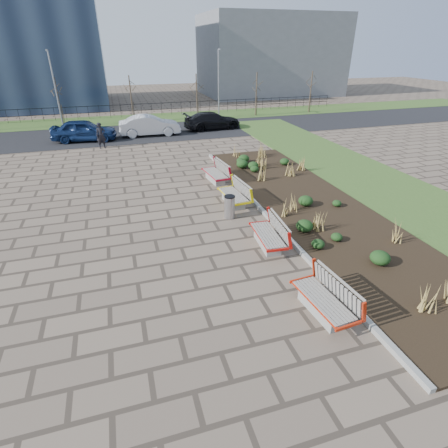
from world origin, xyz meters
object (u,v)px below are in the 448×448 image
object	(u,v)px
pedestrian	(101,136)
car_blue	(84,130)
bench_d	(215,172)
car_silver	(150,125)
car_black	(212,121)
bench_a	(323,298)
lamp_east	(219,85)
bench_c	(233,194)
litter_bin	(229,207)
bench_b	(268,233)
lamp_west	(56,91)

from	to	relation	value
pedestrian	car_blue	world-z (taller)	pedestrian
bench_d	car_silver	xyz separation A→B (m)	(-2.11, 11.45, 0.29)
car_blue	car_black	world-z (taller)	car_blue
bench_a	car_blue	size ratio (longest dim) A/B	0.46
car_silver	lamp_east	xyz separation A→B (m)	(7.11, 5.04, 2.25)
bench_c	car_black	xyz separation A→B (m)	(3.20, 15.28, 0.22)
pedestrian	bench_c	bearing A→B (deg)	-77.41
car_blue	lamp_east	size ratio (longest dim) A/B	0.76
litter_bin	car_blue	distance (m)	16.68
bench_d	lamp_east	size ratio (longest dim) A/B	0.35
bench_b	bench_c	size ratio (longest dim) A/B	1.00
bench_a	litter_bin	distance (m)	6.33
bench_b	pedestrian	distance (m)	16.57
bench_c	lamp_east	size ratio (longest dim) A/B	0.35
litter_bin	car_silver	size ratio (longest dim) A/B	0.20
bench_a	bench_c	xyz separation A→B (m)	(0.00, 7.58, 0.00)
pedestrian	bench_b	bearing A→B (deg)	-83.31
litter_bin	lamp_west	world-z (taller)	lamp_west
car_black	lamp_east	size ratio (longest dim) A/B	0.80
bench_c	lamp_east	bearing A→B (deg)	70.66
lamp_east	car_blue	bearing A→B (deg)	-155.65
bench_b	bench_d	bearing A→B (deg)	94.16
bench_d	car_black	xyz separation A→B (m)	(3.20, 12.23, 0.22)
car_silver	lamp_west	xyz separation A→B (m)	(-6.89, 5.04, 2.25)
bench_d	pedestrian	size ratio (longest dim) A/B	1.20
litter_bin	lamp_west	xyz separation A→B (m)	(-8.40, 20.83, 2.56)
litter_bin	car_blue	world-z (taller)	car_blue
car_silver	car_blue	bearing A→B (deg)	95.70
car_blue	bench_b	bearing A→B (deg)	-151.65
pedestrian	lamp_east	distance (m)	13.47
bench_b	pedestrian	xyz separation A→B (m)	(-5.72, 15.55, 0.37)
bench_b	bench_c	bearing A→B (deg)	94.16
bench_a	pedestrian	xyz separation A→B (m)	(-5.72, 19.26, 0.37)
lamp_east	litter_bin	bearing A→B (deg)	-105.04
litter_bin	bench_c	bearing A→B (deg)	65.05
bench_b	bench_c	distance (m)	3.87
bench_d	lamp_west	xyz separation A→B (m)	(-9.00, 16.49, 2.54)
car_blue	pedestrian	bearing A→B (deg)	-146.17
litter_bin	car_black	distance (m)	17.00
bench_b	bench_c	world-z (taller)	same
car_black	bench_a	bearing A→B (deg)	167.36
bench_a	bench_d	xyz separation A→B (m)	(0.00, 10.63, 0.00)
bench_c	litter_bin	size ratio (longest dim) A/B	2.20
pedestrian	car_silver	size ratio (longest dim) A/B	0.37
car_blue	car_silver	xyz separation A→B (m)	(4.84, 0.36, -0.01)
bench_b	bench_d	distance (m)	6.92
car_blue	car_silver	world-z (taller)	car_blue
car_silver	lamp_east	bearing A→B (deg)	-53.25
car_black	lamp_west	bearing A→B (deg)	66.07
bench_a	bench_b	world-z (taller)	same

